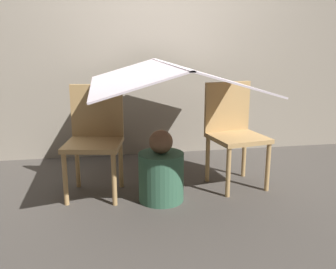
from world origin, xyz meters
TOP-DOWN VIEW (x-y plane):
  - ground_plane at (0.00, 0.00)m, footprint 8.80×8.80m
  - wall_back at (0.00, 1.18)m, footprint 7.00×0.05m
  - chair_left at (-0.56, 0.17)m, footprint 0.48×0.48m
  - chair_right at (0.56, 0.17)m, footprint 0.48×0.48m
  - sheet_canopy at (0.00, 0.10)m, footprint 1.15×1.55m
  - person_front at (-0.08, -0.07)m, footprint 0.34×0.34m

SIDE VIEW (x-z plane):
  - ground_plane at x=0.00m, z-range 0.00..0.00m
  - person_front at x=-0.08m, z-range -0.06..0.49m
  - chair_left at x=-0.56m, z-range 0.04..0.89m
  - chair_right at x=0.56m, z-range 0.04..0.89m
  - sheet_canopy at x=0.00m, z-range 0.84..1.02m
  - wall_back at x=0.00m, z-range 0.00..2.50m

